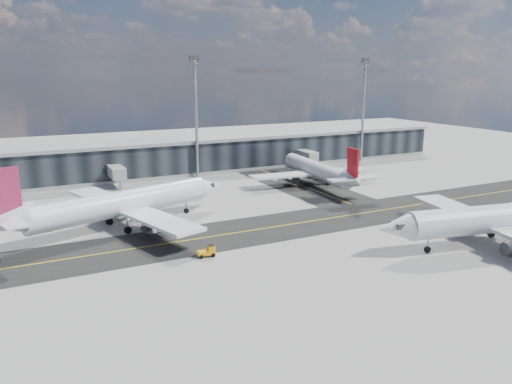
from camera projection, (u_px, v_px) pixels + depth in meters
ground at (299, 232)px, 81.15m from camera, size 300.00×300.00×0.00m
taxiway_lanes at (287, 212)px, 92.18m from camera, size 180.00×63.00×0.03m
terminal_concourse at (188, 156)px, 127.95m from camera, size 152.00×19.80×8.80m
floodlight_masts at (196, 113)px, 119.17m from camera, size 102.50×0.70×28.90m
airliner_af at (119, 204)px, 81.76m from camera, size 41.50×35.76×12.51m
airliner_redtail at (317, 170)px, 112.72m from camera, size 30.77×36.03×10.67m
airliner_near at (507, 218)px, 74.33m from camera, size 42.01×36.02×12.48m
baggage_tug at (208, 251)px, 70.10m from camera, size 2.64×1.50×1.60m
service_van at (318, 176)px, 120.39m from camera, size 3.94×5.86×1.49m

